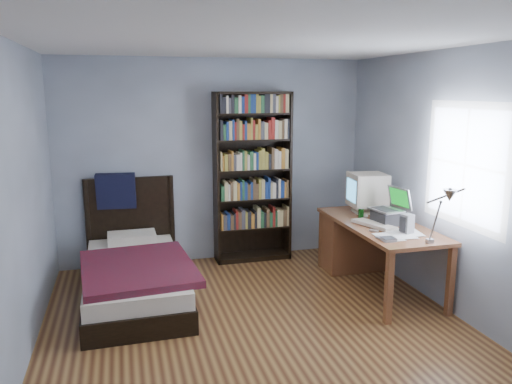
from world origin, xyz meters
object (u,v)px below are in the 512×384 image
at_px(crt_monitor, 367,190).
at_px(speaker, 407,224).
at_px(bed, 134,272).
at_px(laptop, 387,214).
at_px(keyboard, 374,224).
at_px(soda_can, 361,213).
at_px(desk_lamp, 447,201).
at_px(desk, 359,239).
at_px(bookshelf, 252,177).

height_order(crt_monitor, speaker, crt_monitor).
xyz_separation_m(speaker, bed, (-2.61, 0.92, -0.57)).
distance_m(crt_monitor, laptop, 0.56).
distance_m(keyboard, soda_can, 0.35).
distance_m(crt_monitor, bed, 2.73).
bearing_deg(keyboard, speaker, -81.73).
distance_m(speaker, bed, 2.82).
distance_m(laptop, speaker, 0.36).
bearing_deg(keyboard, crt_monitor, 50.99).
xyz_separation_m(speaker, soda_can, (-0.15, 0.68, -0.04)).
bearing_deg(desk_lamp, soda_can, 92.87).
relative_size(keyboard, soda_can, 4.51).
bearing_deg(speaker, desk, 79.22).
bearing_deg(speaker, soda_can, 87.99).
bearing_deg(speaker, crt_monitor, 74.23).
relative_size(desk, crt_monitor, 3.63).
bearing_deg(crt_monitor, desk, -174.38).
bearing_deg(desk, soda_can, -113.91).
relative_size(crt_monitor, bookshelf, 0.22).
xyz_separation_m(desk, soda_can, (-0.09, -0.21, 0.36)).
bearing_deg(desk_lamp, speaker, 83.10).
bearing_deg(bookshelf, soda_can, -47.15).
height_order(desk_lamp, bed, desk_lamp).
bearing_deg(desk_lamp, crt_monitor, 86.34).
bearing_deg(desk_lamp, desk, 89.13).
bearing_deg(bookshelf, desk_lamp, -66.80).
distance_m(speaker, bookshelf, 2.06).
bearing_deg(keyboard, soda_can, 65.93).
xyz_separation_m(desk_lamp, speaker, (0.08, 0.69, -0.39)).
relative_size(desk, speaker, 8.61).
relative_size(speaker, bed, 0.09).
height_order(keyboard, bookshelf, bookshelf).
bearing_deg(speaker, bed, 145.95).
relative_size(crt_monitor, keyboard, 0.96).
distance_m(crt_monitor, keyboard, 0.64).
relative_size(desk_lamp, bed, 0.29).
xyz_separation_m(desk_lamp, keyboard, (-0.09, 1.03, -0.47)).
bearing_deg(bed, keyboard, -13.51).
distance_m(bookshelf, bed, 1.87).
height_order(soda_can, bed, bed).
relative_size(crt_monitor, bed, 0.22).
relative_size(keyboard, bookshelf, 0.23).
height_order(laptop, speaker, laptop).
height_order(crt_monitor, laptop, crt_monitor).
height_order(speaker, bookshelf, bookshelf).
relative_size(desk, bed, 0.81).
xyz_separation_m(speaker, bookshelf, (-1.12, 1.72, 0.23)).
relative_size(bookshelf, bed, 1.01).
distance_m(desk_lamp, keyboard, 1.13).
distance_m(keyboard, bookshelf, 1.70).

